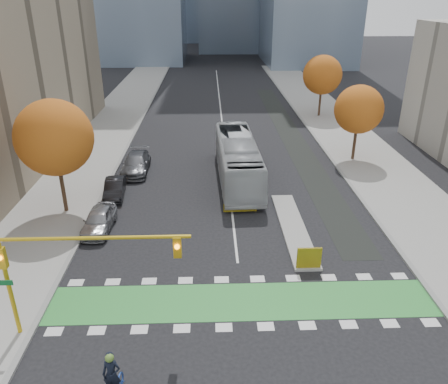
{
  "coord_description": "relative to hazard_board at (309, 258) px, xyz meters",
  "views": [
    {
      "loc": [
        -1.55,
        -16.57,
        14.52
      ],
      "look_at": [
        -0.69,
        8.55,
        3.0
      ],
      "focal_mm": 35.0,
      "sensor_mm": 36.0,
      "label": 1
    }
  ],
  "objects": [
    {
      "name": "tree_west",
      "position": [
        -16.0,
        7.8,
        4.82
      ],
      "size": [
        5.2,
        5.2,
        8.22
      ],
      "color": "#332114",
      "rests_on": "ground"
    },
    {
      "name": "sidewalk_west",
      "position": [
        -17.5,
        15.8,
        -0.73
      ],
      "size": [
        7.0,
        120.0,
        0.15
      ],
      "primitive_type": "cube",
      "color": "gray",
      "rests_on": "ground"
    },
    {
      "name": "parked_car_b",
      "position": [
        -13.0,
        10.45,
        -0.14
      ],
      "size": [
        1.75,
        4.12,
        1.32
      ],
      "primitive_type": "imported",
      "rotation": [
        0.0,
        0.0,
        0.09
      ],
      "color": "black",
      "rests_on": "ground"
    },
    {
      "name": "curb_east",
      "position": [
        6.0,
        15.8,
        -0.73
      ],
      "size": [
        0.3,
        120.0,
        0.16
      ],
      "primitive_type": "cube",
      "color": "gray",
      "rests_on": "ground"
    },
    {
      "name": "traffic_signal_west",
      "position": [
        -11.93,
        -4.71,
        3.23
      ],
      "size": [
        8.53,
        0.56,
        5.2
      ],
      "color": "#BF9914",
      "rests_on": "ground"
    },
    {
      "name": "bike_lane_paint",
      "position": [
        3.5,
        25.8,
        -0.8
      ],
      "size": [
        2.5,
        50.0,
        0.01
      ],
      "primitive_type": "cube",
      "color": "black",
      "rests_on": "ground"
    },
    {
      "name": "tree_east_near",
      "position": [
        8.0,
        17.8,
        4.06
      ],
      "size": [
        4.4,
        4.4,
        7.08
      ],
      "color": "#332114",
      "rests_on": "ground"
    },
    {
      "name": "bus",
      "position": [
        -3.23,
        13.43,
        1.02
      ],
      "size": [
        3.47,
        13.13,
        3.63
      ],
      "primitive_type": "imported",
      "rotation": [
        0.0,
        0.0,
        0.03
      ],
      "color": "#B3B7BB",
      "rests_on": "ground"
    },
    {
      "name": "parked_car_c",
      "position": [
        -12.09,
        15.45,
        -0.01
      ],
      "size": [
        2.28,
        5.49,
        1.58
      ],
      "primitive_type": "imported",
      "rotation": [
        0.0,
        0.0,
        0.01
      ],
      "color": "#535459",
      "rests_on": "ground"
    },
    {
      "name": "bike_crossing",
      "position": [
        -4.0,
        -2.7,
        -0.79
      ],
      "size": [
        20.0,
        3.0,
        0.01
      ],
      "primitive_type": "cube",
      "color": "#2E8D36",
      "rests_on": "ground"
    },
    {
      "name": "ground",
      "position": [
        -4.0,
        -4.2,
        -0.8
      ],
      "size": [
        300.0,
        300.0,
        0.0
      ],
      "primitive_type": "plane",
      "color": "black",
      "rests_on": "ground"
    },
    {
      "name": "parked_car_a",
      "position": [
        -13.0,
        5.12,
        -0.06
      ],
      "size": [
        1.88,
        4.4,
        1.48
      ],
      "primitive_type": "imported",
      "rotation": [
        0.0,
        0.0,
        -0.03
      ],
      "color": "#97989C",
      "rests_on": "ground"
    },
    {
      "name": "sidewalk_east",
      "position": [
        9.5,
        15.8,
        -0.73
      ],
      "size": [
        7.0,
        120.0,
        0.15
      ],
      "primitive_type": "cube",
      "color": "gray",
      "rests_on": "ground"
    },
    {
      "name": "curb_west",
      "position": [
        -14.0,
        15.8,
        -0.73
      ],
      "size": [
        0.3,
        120.0,
        0.16
      ],
      "primitive_type": "cube",
      "color": "gray",
      "rests_on": "ground"
    },
    {
      "name": "tree_east_far",
      "position": [
        8.5,
        33.8,
        4.44
      ],
      "size": [
        4.8,
        4.8,
        7.65
      ],
      "color": "#332114",
      "rests_on": "ground"
    },
    {
      "name": "median_island",
      "position": [
        0.0,
        4.8,
        -0.72
      ],
      "size": [
        1.6,
        10.0,
        0.16
      ],
      "primitive_type": "cube",
      "color": "gray",
      "rests_on": "ground"
    },
    {
      "name": "centre_line",
      "position": [
        -4.0,
        35.8,
        -0.8
      ],
      "size": [
        0.15,
        70.0,
        0.01
      ],
      "primitive_type": "cube",
      "color": "silver",
      "rests_on": "ground"
    },
    {
      "name": "hazard_board",
      "position": [
        0.0,
        0.0,
        0.0
      ],
      "size": [
        1.4,
        0.12,
        1.3
      ],
      "primitive_type": "cube",
      "color": "yellow",
      "rests_on": "median_island"
    }
  ]
}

